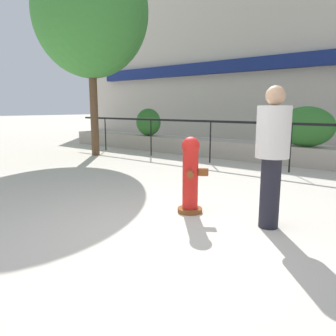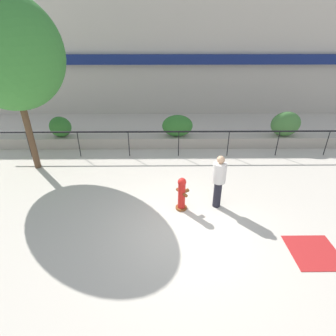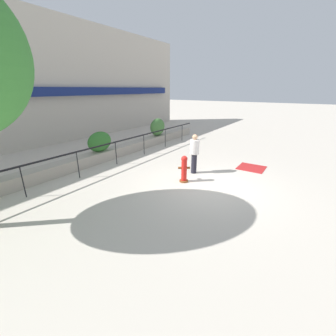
# 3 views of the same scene
# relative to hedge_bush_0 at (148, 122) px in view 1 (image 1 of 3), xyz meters

# --- Properties ---
(ground_plane) EXTENTS (120.00, 120.00, 0.00)m
(ground_plane) POSITION_rel_hedge_bush_0_xyz_m (5.39, -6.00, -0.98)
(ground_plane) COLOR beige
(planter_wall_low) EXTENTS (18.00, 0.70, 0.50)m
(planter_wall_low) POSITION_rel_hedge_bush_0_xyz_m (5.39, 0.00, -0.73)
(planter_wall_low) COLOR #ADA393
(planter_wall_low) RESTS_ON ground
(fence_railing_segment) EXTENTS (15.00, 0.05, 1.15)m
(fence_railing_segment) POSITION_rel_hedge_bush_0_xyz_m (5.39, -1.10, 0.04)
(fence_railing_segment) COLOR black
(fence_railing_segment) RESTS_ON ground
(hedge_bush_0) EXTENTS (1.00, 0.67, 0.95)m
(hedge_bush_0) POSITION_rel_hedge_bush_0_xyz_m (0.00, 0.00, 0.00)
(hedge_bush_0) COLOR #2D6B28
(hedge_bush_0) RESTS_ON planter_wall_low
(hedge_bush_1) EXTENTS (1.41, 0.63, 1.01)m
(hedge_bush_1) POSITION_rel_hedge_bush_0_xyz_m (5.38, 0.00, 0.03)
(hedge_bush_1) COLOR #2D6B28
(hedge_bush_1) RESTS_ON planter_wall_low
(fire_hydrant) EXTENTS (0.49, 0.49, 1.08)m
(fire_hydrant) POSITION_rel_hedge_bush_0_xyz_m (5.31, -4.96, -0.42)
(fire_hydrant) COLOR brown
(fire_hydrant) RESTS_ON ground
(street_tree) EXTENTS (3.58, 3.22, 6.11)m
(street_tree) POSITION_rel_hedge_bush_0_xyz_m (-0.32, -2.12, 3.25)
(street_tree) COLOR brown
(street_tree) RESTS_ON ground
(pedestrian) EXTENTS (0.52, 0.52, 1.73)m
(pedestrian) POSITION_rel_hedge_bush_0_xyz_m (6.41, -4.83, 0.01)
(pedestrian) COLOR black
(pedestrian) RESTS_ON ground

